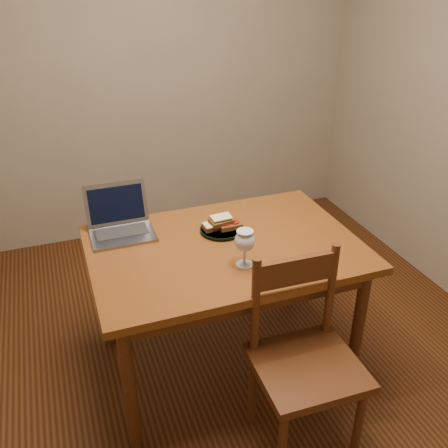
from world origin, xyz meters
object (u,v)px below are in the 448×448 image
object	(u,v)px
chair	(306,353)
laptop	(120,220)
milk_glass	(245,248)
table	(225,260)
plate	(222,230)

from	to	relation	value
chair	laptop	distance (m)	1.12
milk_glass	laptop	xyz separation A→B (m)	(-0.47, 0.52, -0.03)
chair	milk_glass	size ratio (longest dim) A/B	2.60
table	laptop	size ratio (longest dim) A/B	4.13
plate	milk_glass	size ratio (longest dim) A/B	1.23
chair	milk_glass	xyz separation A→B (m)	(-0.13, 0.39, 0.32)
chair	plate	size ratio (longest dim) A/B	2.12
plate	milk_glass	world-z (taller)	milk_glass
plate	chair	bearing A→B (deg)	-80.75
plate	laptop	world-z (taller)	laptop
chair	milk_glass	world-z (taller)	milk_glass
table	chair	size ratio (longest dim) A/B	2.78
table	milk_glass	bearing A→B (deg)	-83.60
chair	milk_glass	bearing A→B (deg)	109.69
laptop	chair	bearing A→B (deg)	-56.34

